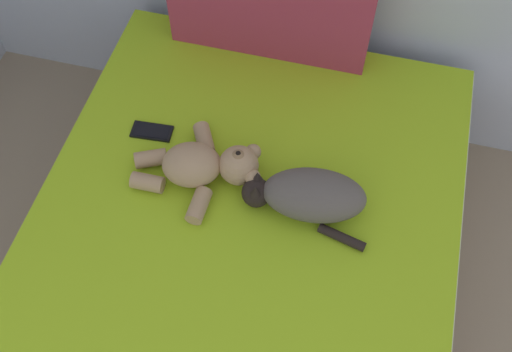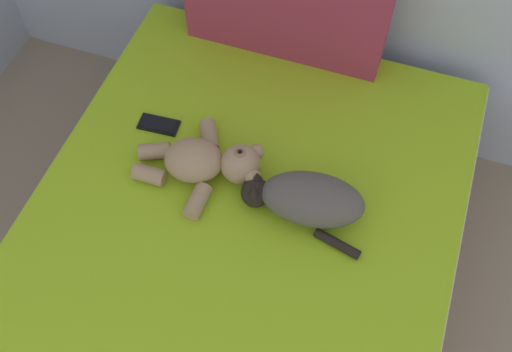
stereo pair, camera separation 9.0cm
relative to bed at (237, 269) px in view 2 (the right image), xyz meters
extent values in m
cube|color=brown|center=(0.00, 0.00, -0.11)|extent=(1.47, 1.91, 0.33)
cube|color=white|center=(0.00, 0.00, 0.16)|extent=(1.42, 1.85, 0.21)
cube|color=#9EC61E|center=(0.00, 0.06, 0.28)|extent=(1.41, 1.72, 0.02)
cube|color=#A5334C|center=(-0.11, 0.86, 0.51)|extent=(0.77, 0.14, 0.45)
ellipsoid|color=#59514C|center=(0.21, 0.16, 0.36)|extent=(0.36, 0.23, 0.15)
sphere|color=black|center=(0.02, 0.14, 0.34)|extent=(0.10, 0.10, 0.10)
cone|color=black|center=(0.03, 0.11, 0.39)|extent=(0.04, 0.04, 0.04)
cone|color=black|center=(0.02, 0.17, 0.39)|extent=(0.04, 0.04, 0.04)
cylinder|color=black|center=(0.33, 0.07, 0.30)|extent=(0.16, 0.07, 0.03)
ellipsoid|color=black|center=(0.12, 0.19, 0.31)|extent=(0.11, 0.07, 0.04)
ellipsoid|color=tan|center=(-0.21, 0.18, 0.35)|extent=(0.23, 0.21, 0.14)
sphere|color=tan|center=(-0.06, 0.22, 0.35)|extent=(0.14, 0.14, 0.14)
sphere|color=#8E6B49|center=(-0.06, 0.22, 0.40)|extent=(0.05, 0.05, 0.05)
sphere|color=black|center=(-0.06, 0.22, 0.42)|extent=(0.02, 0.02, 0.02)
sphere|color=tan|center=(-0.02, 0.28, 0.36)|extent=(0.05, 0.05, 0.05)
sphere|color=tan|center=(0.00, 0.18, 0.36)|extent=(0.05, 0.05, 0.05)
cylinder|color=tan|center=(-0.21, 0.32, 0.31)|extent=(0.11, 0.13, 0.06)
cylinder|color=tan|center=(-0.37, 0.20, 0.31)|extent=(0.12, 0.10, 0.06)
cylinder|color=tan|center=(-0.15, 0.06, 0.31)|extent=(0.06, 0.12, 0.06)
cylinder|color=tan|center=(-0.35, 0.10, 0.31)|extent=(0.11, 0.06, 0.06)
cube|color=black|center=(-0.42, 0.33, 0.29)|extent=(0.15, 0.08, 0.01)
cube|color=black|center=(-0.42, 0.33, 0.30)|extent=(0.13, 0.07, 0.00)
camera|label=1|loc=(0.28, -0.86, 2.04)|focal=42.29mm
camera|label=2|loc=(0.36, -0.83, 2.04)|focal=42.29mm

